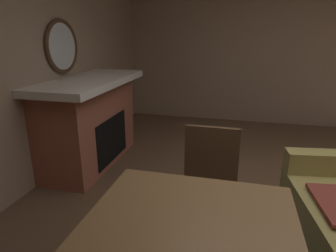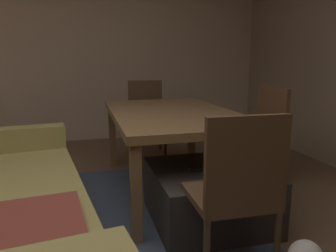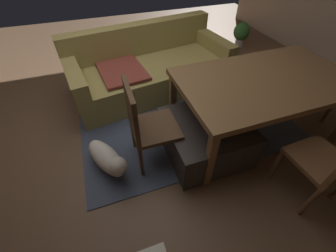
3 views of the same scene
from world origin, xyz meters
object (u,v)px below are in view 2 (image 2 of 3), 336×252
Objects in this scene: dining_table at (172,119)px; dining_chair_west at (236,187)px; tv_remote at (200,169)px; dining_chair_east at (146,113)px; ottoman_coffee_table at (208,195)px; dining_chair_south at (263,129)px.

dining_chair_west is at bearing 179.90° from dining_table.
tv_remote is 0.17× the size of dining_chair_east.
ottoman_coffee_table is at bearing -66.29° from tv_remote.
tv_remote is at bearing -178.70° from dining_table.
dining_chair_west reaches higher than dining_table.
dining_chair_east is (1.96, 0.08, 0.32)m from ottoman_coffee_table.
dining_chair_east is (1.29, -0.01, -0.15)m from dining_table.
dining_table is (0.69, 0.02, 0.25)m from tv_remote.
tv_remote is at bearing -1.73° from dining_chair_west.
dining_chair_south is (0.70, -0.91, 0.10)m from tv_remote.
dining_table is 1.92× the size of dining_chair_west.
dining_chair_east is at bearing 5.97° from tv_remote.
dining_chair_south is (-1.28, -0.92, 0.00)m from dining_chair_east.
dining_chair_west is at bearing -175.99° from tv_remote.
dining_chair_east reaches higher than tv_remote.
dining_table is 0.94m from dining_chair_south.
dining_chair_east reaches higher than ottoman_coffee_table.
ottoman_coffee_table is 0.89× the size of dining_chair_west.
tv_remote is at bearing 107.97° from ottoman_coffee_table.
tv_remote is 0.17× the size of dining_chair_south.
ottoman_coffee_table is 1.98m from dining_chair_east.
dining_chair_east and dining_chair_south have the same top height.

